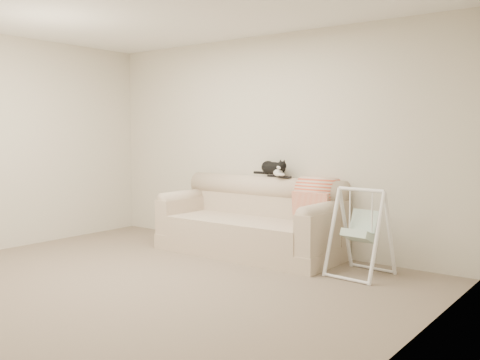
# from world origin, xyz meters

# --- Properties ---
(ground_plane) EXTENTS (5.00, 5.00, 0.00)m
(ground_plane) POSITION_xyz_m (0.00, 0.00, 0.00)
(ground_plane) COLOR #6D5C4C
(ground_plane) RESTS_ON ground
(room_shell) EXTENTS (5.04, 4.04, 2.60)m
(room_shell) POSITION_xyz_m (0.00, 0.00, 1.53)
(room_shell) COLOR beige
(room_shell) RESTS_ON ground
(sofa) EXTENTS (2.20, 0.93, 0.90)m
(sofa) POSITION_xyz_m (0.05, 1.62, 0.35)
(sofa) COLOR tan
(sofa) RESTS_ON ground
(remote_a) EXTENTS (0.18, 0.07, 0.03)m
(remote_a) POSITION_xyz_m (0.20, 1.87, 0.91)
(remote_a) COLOR black
(remote_a) RESTS_ON sofa
(remote_b) EXTENTS (0.17, 0.06, 0.02)m
(remote_b) POSITION_xyz_m (0.36, 1.83, 0.91)
(remote_b) COLOR black
(remote_b) RESTS_ON sofa
(tuxedo_cat) EXTENTS (0.53, 0.32, 0.21)m
(tuxedo_cat) POSITION_xyz_m (0.18, 1.88, 1.00)
(tuxedo_cat) COLOR black
(tuxedo_cat) RESTS_ON sofa
(throw_blanket) EXTENTS (0.44, 0.38, 0.58)m
(throw_blanket) POSITION_xyz_m (0.79, 1.84, 0.72)
(throw_blanket) COLOR #DC4D2C
(throw_blanket) RESTS_ON sofa
(baby_swing) EXTENTS (0.58, 0.61, 0.88)m
(baby_swing) POSITION_xyz_m (1.50, 1.46, 0.44)
(baby_swing) COLOR white
(baby_swing) RESTS_ON ground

